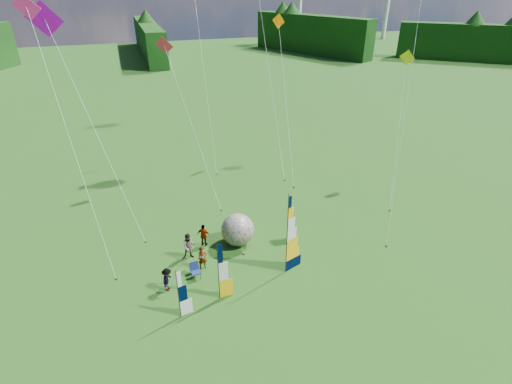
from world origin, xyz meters
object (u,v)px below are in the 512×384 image
object	(u,v)px
spectator_b	(189,246)
spectator_d	(204,235)
camp_chair	(196,271)
kite_whale	(267,43)
spectator_c	(167,280)
bol_inflatable	(238,230)
side_banner_far	(178,295)
feather_banner_main	(287,236)
side_banner_left	(218,273)
spectator_a	(203,258)

from	to	relation	value
spectator_b	spectator_d	xyz separation A→B (m)	(1.20, 1.08, -0.10)
spectator_d	camp_chair	distance (m)	3.47
spectator_d	kite_whale	bearing A→B (deg)	-92.41
spectator_c	spectator_d	bearing A→B (deg)	-12.36
spectator_c	bol_inflatable	bearing A→B (deg)	-32.39
spectator_d	kite_whale	size ratio (longest dim) A/B	0.07
side_banner_far	bol_inflatable	xyz separation A→B (m)	(4.93, 5.65, -0.41)
feather_banner_main	side_banner_far	size ratio (longest dim) A/B	1.76
side_banner_far	kite_whale	world-z (taller)	kite_whale
kite_whale	spectator_b	bearing A→B (deg)	-124.24
bol_inflatable	spectator_b	xyz separation A→B (m)	(-3.51, -0.56, -0.21)
side_banner_far	spectator_c	world-z (taller)	side_banner_far
side_banner_left	spectator_c	world-z (taller)	side_banner_left
spectator_c	kite_whale	xyz separation A→B (m)	(12.13, 16.71, 10.59)
side_banner_left	kite_whale	xyz separation A→B (m)	(9.36, 18.39, 9.46)
bol_inflatable	spectator_a	size ratio (longest dim) A/B	1.44
side_banner_far	camp_chair	world-z (taller)	side_banner_far
feather_banner_main	bol_inflatable	bearing A→B (deg)	97.70
spectator_a	bol_inflatable	bearing A→B (deg)	32.80
bol_inflatable	spectator_d	distance (m)	2.38
spectator_b	kite_whale	xyz separation A→B (m)	(10.34, 14.02, 10.42)
bol_inflatable	camp_chair	distance (m)	4.49
feather_banner_main	side_banner_left	distance (m)	4.75
feather_banner_main	spectator_a	world-z (taller)	feather_banner_main
spectator_c	spectator_a	bearing A→B (deg)	-34.72
spectator_d	camp_chair	xyz separation A→B (m)	(-1.21, -3.24, -0.31)
spectator_b	spectator_c	distance (m)	3.23
spectator_b	camp_chair	size ratio (longest dim) A/B	1.76
feather_banner_main	spectator_d	xyz separation A→B (m)	(-4.34, 4.46, -1.90)
spectator_c	camp_chair	size ratio (longest dim) A/B	1.45
feather_banner_main	spectator_a	distance (m)	5.68
side_banner_far	kite_whale	distance (m)	24.49
feather_banner_main	kite_whale	distance (m)	20.00
kite_whale	side_banner_left	bearing A→B (deg)	-114.81
bol_inflatable	camp_chair	xyz separation A→B (m)	(-3.51, -2.72, -0.62)
bol_inflatable	kite_whale	world-z (taller)	kite_whale
bol_inflatable	spectator_b	world-z (taller)	bol_inflatable
camp_chair	kite_whale	distance (m)	22.05
spectator_c	spectator_b	bearing A→B (deg)	-7.56
spectator_a	spectator_d	world-z (taller)	spectator_d
feather_banner_main	bol_inflatable	world-z (taller)	feather_banner_main
bol_inflatable	spectator_b	size ratio (longest dim) A/B	1.22
side_banner_left	kite_whale	bearing A→B (deg)	61.09
side_banner_far	spectator_b	size ratio (longest dim) A/B	1.66
feather_banner_main	spectator_a	xyz separation A→B (m)	(-4.93, 2.03, -1.94)
feather_banner_main	camp_chair	world-z (taller)	feather_banner_main
spectator_a	spectator_b	world-z (taller)	spectator_b
side_banner_left	spectator_c	xyz separation A→B (m)	(-2.77, 1.68, -1.13)
feather_banner_main	spectator_c	world-z (taller)	feather_banner_main
camp_chair	kite_whale	world-z (taller)	kite_whale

